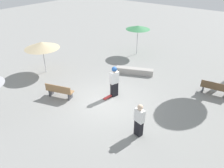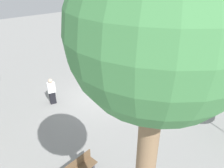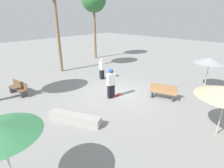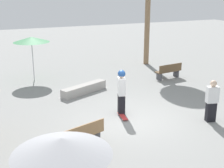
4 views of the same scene
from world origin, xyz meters
The scene contains 9 objects.
ground_plane centered at (0.00, 0.00, 0.00)m, with size 60.00×60.00×0.00m, color gray.
skater_main centered at (0.08, -0.66, 0.99)m, with size 0.41×0.55×1.84m.
skateboard centered at (0.18, -0.31, 0.06)m, with size 0.30×0.82×0.07m.
concrete_ledge centered at (0.63, -3.75, 0.21)m, with size 2.52×1.44×0.42m.
bench_near centered at (-4.52, -4.27, 0.43)m, with size 1.65×0.67×0.85m.
bench_far centered at (2.43, 1.38, 0.43)m, with size 1.66×0.91×0.85m.
shade_umbrella_grey centered at (3.83, 4.64, 1.99)m, with size 1.99×1.99×2.16m.
palm_tree_center_right centered at (-8.59, 5.96, 6.17)m, with size 2.60×2.60×7.54m.
bystander_watching centered at (-2.75, 1.32, 0.81)m, with size 0.49×0.35×1.63m.
Camera 3 is at (6.66, -7.70, 4.69)m, focal length 28.00 mm.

